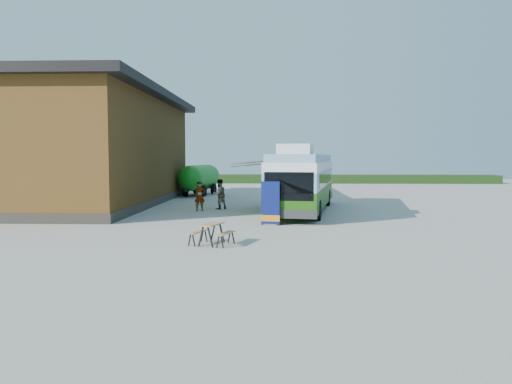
{
  "coord_description": "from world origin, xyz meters",
  "views": [
    {
      "loc": [
        1.27,
        -22.99,
        3.15
      ],
      "look_at": [
        0.31,
        2.0,
        1.4
      ],
      "focal_mm": 35.0,
      "sensor_mm": 36.0,
      "label": 1
    }
  ],
  "objects_px": {
    "person_a": "(200,196)",
    "person_b": "(219,194)",
    "bus": "(303,180)",
    "banner": "(270,207)",
    "picnic_table": "(212,229)",
    "slurry_tanker": "(200,178)"
  },
  "relations": [
    {
      "from": "banner",
      "to": "person_b",
      "type": "height_order",
      "value": "banner"
    },
    {
      "from": "picnic_table",
      "to": "person_b",
      "type": "relative_size",
      "value": 0.91
    },
    {
      "from": "banner",
      "to": "slurry_tanker",
      "type": "height_order",
      "value": "slurry_tanker"
    },
    {
      "from": "picnic_table",
      "to": "slurry_tanker",
      "type": "distance_m",
      "value": 23.77
    },
    {
      "from": "person_a",
      "to": "slurry_tanker",
      "type": "height_order",
      "value": "slurry_tanker"
    },
    {
      "from": "picnic_table",
      "to": "person_b",
      "type": "height_order",
      "value": "person_b"
    },
    {
      "from": "bus",
      "to": "banner",
      "type": "relative_size",
      "value": 6.21
    },
    {
      "from": "slurry_tanker",
      "to": "bus",
      "type": "bearing_deg",
      "value": -46.3
    },
    {
      "from": "banner",
      "to": "slurry_tanker",
      "type": "relative_size",
      "value": 0.3
    },
    {
      "from": "bus",
      "to": "person_b",
      "type": "height_order",
      "value": "bus"
    },
    {
      "from": "bus",
      "to": "person_a",
      "type": "bearing_deg",
      "value": -171.12
    },
    {
      "from": "person_a",
      "to": "slurry_tanker",
      "type": "xyz_separation_m",
      "value": [
        -1.84,
        12.06,
        0.58
      ]
    },
    {
      "from": "banner",
      "to": "slurry_tanker",
      "type": "xyz_separation_m",
      "value": [
        -6.04,
        18.16,
        0.61
      ]
    },
    {
      "from": "person_a",
      "to": "slurry_tanker",
      "type": "distance_m",
      "value": 12.21
    },
    {
      "from": "person_a",
      "to": "person_b",
      "type": "bearing_deg",
      "value": 22.91
    },
    {
      "from": "person_b",
      "to": "person_a",
      "type": "bearing_deg",
      "value": 2.98
    },
    {
      "from": "picnic_table",
      "to": "person_a",
      "type": "relative_size",
      "value": 0.96
    },
    {
      "from": "person_b",
      "to": "slurry_tanker",
      "type": "relative_size",
      "value": 0.27
    },
    {
      "from": "picnic_table",
      "to": "person_b",
      "type": "bearing_deg",
      "value": 112.93
    },
    {
      "from": "bus",
      "to": "person_a",
      "type": "height_order",
      "value": "bus"
    },
    {
      "from": "person_a",
      "to": "person_b",
      "type": "xyz_separation_m",
      "value": [
        1.05,
        0.92,
        0.05
      ]
    },
    {
      "from": "person_a",
      "to": "slurry_tanker",
      "type": "bearing_deg",
      "value": 80.48
    }
  ]
}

